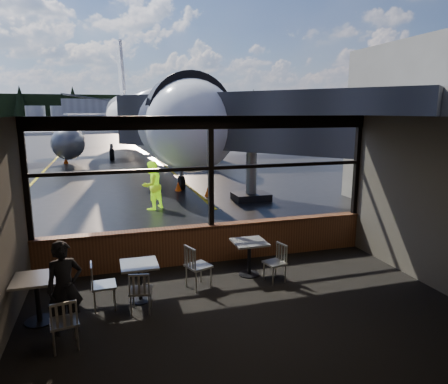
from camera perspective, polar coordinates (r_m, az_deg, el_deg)
name	(u,v)px	position (r m, az deg, el deg)	size (l,w,h in m)	color
ground_plane	(111,123)	(129.00, -15.83, 9.42)	(520.00, 520.00, 0.00)	black
carpet_floor	(256,322)	(7.31, 4.56, -17.96)	(8.00, 6.00, 0.01)	black
ceiling	(259,118)	(6.38, 5.06, 10.53)	(8.00, 6.00, 0.04)	#38332D
wall_back	(373,310)	(4.18, 20.52, -15.54)	(8.00, 0.04, 3.50)	#49433A
window_sill	(211,244)	(9.75, -1.82, -7.39)	(8.00, 0.28, 0.90)	#592F1B
window_header	(211,122)	(9.23, -1.94, 9.90)	(8.00, 0.18, 0.30)	black
mullion_left	(25,181)	(9.17, -26.50, 1.47)	(0.12, 0.12, 2.60)	black
mullion_centre	(211,172)	(9.34, -1.89, 2.83)	(0.12, 0.12, 2.60)	black
mullion_right	(357,166)	(11.01, 18.44, 3.57)	(0.12, 0.12, 2.60)	black
window_transom	(211,168)	(9.32, -1.89, 3.44)	(8.00, 0.10, 0.08)	black
airliner	(142,84)	(30.49, -11.66, 14.83)	(30.10, 36.12, 11.04)	white
jet_bridge	(264,145)	(15.66, 5.77, 6.73)	(8.72, 10.66, 4.65)	#2D2D2F
cafe_table_near	(249,258)	(9.00, 3.63, -9.42)	(0.72, 0.72, 0.79)	#9B968E
cafe_table_mid	(140,282)	(8.02, -11.92, -12.46)	(0.69, 0.69, 0.76)	#ABA69D
cafe_table_left	(38,300)	(7.80, -25.05, -13.82)	(0.75, 0.75, 0.82)	gray
chair_near_e	(275,263)	(8.71, 7.25, -10.05)	(0.46, 0.46, 0.84)	#B5B0A4
chair_near_w	(198,266)	(8.35, -3.67, -10.56)	(0.51, 0.51, 0.94)	#B7B1A5
chair_mid_s	(141,291)	(7.57, -11.80, -13.70)	(0.45, 0.45, 0.82)	beige
chair_mid_w	(104,286)	(7.85, -16.80, -12.68)	(0.49, 0.49, 0.91)	#B8B2A6
chair_left_s	(64,323)	(6.86, -21.88, -16.94)	(0.47, 0.47, 0.86)	beige
passenger	(65,288)	(7.14, -21.79, -12.60)	(0.57, 0.38, 1.57)	black
ground_crew	(152,185)	(15.05, -10.28, 0.94)	(0.88, 0.68, 1.81)	#BFF219
cone_nose	(208,191)	(17.19, -2.29, 0.11)	(0.32, 0.32, 0.45)	#DA5206
cone_wing	(66,160)	(30.17, -21.66, 4.25)	(0.34, 0.34, 0.48)	#F76207
hangar_mid	(108,108)	(193.94, -16.30, 11.41)	(38.00, 15.00, 10.00)	silver
hangar_right	(237,106)	(197.06, 1.82, 12.14)	(50.00, 20.00, 12.00)	silver
fuel_tank_a	(35,113)	(192.92, -25.33, 10.19)	(8.00, 8.00, 6.00)	silver
fuel_tank_b	(60,113)	(191.74, -22.33, 10.43)	(8.00, 8.00, 6.00)	silver
fuel_tank_c	(85,113)	(191.08, -19.30, 10.64)	(8.00, 8.00, 6.00)	silver
treeline	(107,107)	(218.95, -16.39, 11.62)	(360.00, 3.00, 12.00)	black
cone_extra	(178,186)	(18.46, -6.57, 0.81)	(0.31, 0.31, 0.43)	#FF3908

